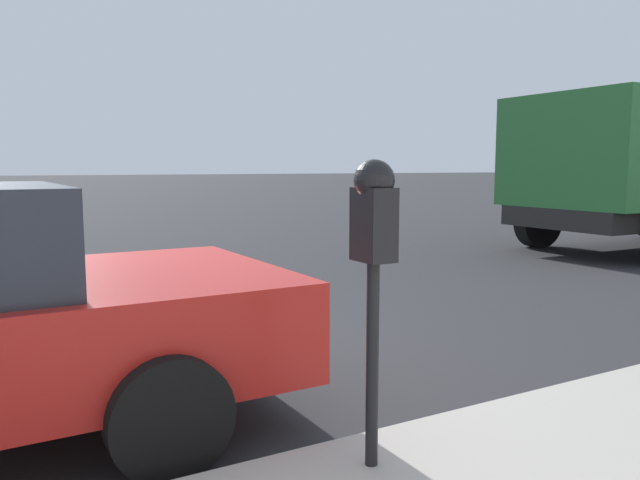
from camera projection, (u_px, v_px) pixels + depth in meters
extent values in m
plane|color=#2B2B2D|center=(176.00, 359.00, 5.09)|extent=(220.00, 220.00, 0.00)
cylinder|color=black|center=(372.00, 365.00, 2.94)|extent=(0.06, 0.06, 0.99)
cube|color=black|center=(374.00, 225.00, 2.86)|extent=(0.20, 0.14, 0.34)
sphere|color=black|center=(374.00, 180.00, 2.84)|extent=(0.19, 0.19, 0.19)
cube|color=#B21919|center=(361.00, 232.00, 2.96)|extent=(0.01, 0.11, 0.12)
cube|color=black|center=(361.00, 207.00, 2.94)|extent=(0.01, 0.10, 0.08)
cylinder|color=black|center=(97.00, 331.00, 4.75)|extent=(0.23, 0.64, 0.64)
cylinder|color=black|center=(169.00, 416.00, 3.13)|extent=(0.23, 0.64, 0.64)
cube|color=#23602D|center=(602.00, 151.00, 10.77)|extent=(2.69, 2.39, 1.90)
cylinder|color=black|center=(538.00, 220.00, 12.09)|extent=(0.31, 1.04, 1.04)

